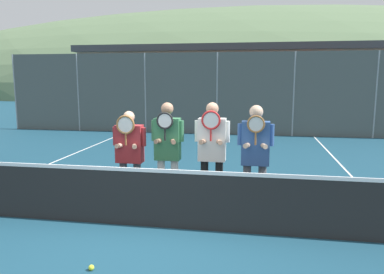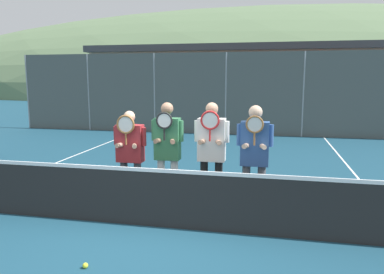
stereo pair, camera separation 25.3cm
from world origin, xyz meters
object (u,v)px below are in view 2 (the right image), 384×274
(player_center_left, at_px, (167,148))
(player_center_right, at_px, (211,149))
(tennis_ball_on_court, at_px, (85,266))
(car_center, at_px, (372,110))
(car_far_left, at_px, (139,104))
(player_leftmost, at_px, (130,151))
(car_left_of_center, at_px, (248,107))
(player_rightmost, at_px, (254,153))

(player_center_left, bearing_deg, player_center_right, 2.97)
(tennis_ball_on_court, bearing_deg, car_center, 64.86)
(player_center_left, distance_m, player_center_right, 0.75)
(car_far_left, relative_size, car_center, 1.03)
(player_leftmost, height_order, car_center, car_center)
(car_left_of_center, bearing_deg, car_center, -1.26)
(car_center, height_order, tennis_ball_on_court, car_center)
(player_center_right, height_order, car_center, player_center_right)
(car_left_of_center, height_order, car_center, car_left_of_center)
(player_leftmost, xyz_separation_m, player_center_right, (1.43, 0.03, 0.09))
(player_center_right, relative_size, car_far_left, 0.39)
(player_center_right, bearing_deg, car_center, 65.46)
(car_left_of_center, xyz_separation_m, tennis_ball_on_court, (-1.02, -13.61, -0.92))
(player_rightmost, relative_size, car_center, 0.40)
(player_leftmost, relative_size, player_center_right, 0.91)
(player_center_right, xyz_separation_m, car_center, (5.16, 11.29, -0.21))
(player_center_left, height_order, car_far_left, car_far_left)
(player_center_right, xyz_separation_m, tennis_ball_on_court, (-1.18, -2.20, -1.08))
(player_center_left, relative_size, player_center_right, 1.00)
(player_center_left, distance_m, car_far_left, 12.56)
(player_leftmost, bearing_deg, player_center_right, 1.19)
(car_far_left, bearing_deg, car_center, -1.50)
(player_center_right, bearing_deg, player_rightmost, -9.72)
(player_leftmost, distance_m, player_center_left, 0.68)
(car_center, bearing_deg, player_leftmost, -120.19)
(player_center_right, xyz_separation_m, car_left_of_center, (-0.16, 11.41, -0.16))
(player_center_left, relative_size, car_left_of_center, 0.39)
(player_leftmost, bearing_deg, car_left_of_center, 83.65)
(tennis_ball_on_court, bearing_deg, player_center_right, 61.84)
(player_center_right, bearing_deg, tennis_ball_on_court, -118.16)
(car_far_left, height_order, car_center, car_far_left)
(player_leftmost, relative_size, car_center, 0.37)
(player_center_left, distance_m, car_left_of_center, 11.47)
(player_center_right, relative_size, tennis_ball_on_court, 27.62)
(player_leftmost, distance_m, player_center_right, 1.43)
(player_center_right, distance_m, car_far_left, 12.83)
(player_rightmost, bearing_deg, car_center, 68.74)
(car_left_of_center, distance_m, car_center, 5.32)
(player_rightmost, distance_m, tennis_ball_on_court, 3.00)
(player_leftmost, distance_m, car_center, 13.10)
(player_center_right, bearing_deg, car_far_left, 115.60)
(player_center_right, distance_m, tennis_ball_on_court, 2.72)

